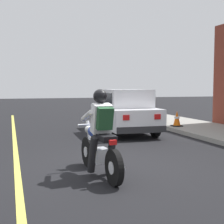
# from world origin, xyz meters

# --- Properties ---
(ground_plane) EXTENTS (80.00, 80.00, 0.00)m
(ground_plane) POSITION_xyz_m (0.00, 0.00, 0.00)
(ground_plane) COLOR black
(sidewalk_curb) EXTENTS (2.60, 22.00, 0.14)m
(sidewalk_curb) POSITION_xyz_m (5.06, 3.00, 0.07)
(sidewalk_curb) COLOR gray
(sidewalk_curb) RESTS_ON ground
(lane_stripe) EXTENTS (0.12, 19.80, 0.01)m
(lane_stripe) POSITION_xyz_m (-1.80, 3.00, 0.00)
(lane_stripe) COLOR #D1C64C
(lane_stripe) RESTS_ON ground
(motorcycle_with_rider) EXTENTS (0.59, 2.02, 1.62)m
(motorcycle_with_rider) POSITION_xyz_m (-0.32, -0.54, 0.68)
(motorcycle_with_rider) COLOR black
(motorcycle_with_rider) RESTS_ON ground
(car_hatchback) EXTENTS (1.81, 3.85, 1.57)m
(car_hatchback) POSITION_xyz_m (1.99, 4.40, 0.77)
(car_hatchback) COLOR black
(car_hatchback) RESTS_ON ground
(traffic_cone) EXTENTS (0.36, 0.36, 0.60)m
(traffic_cone) POSITION_xyz_m (4.20, 4.51, 0.43)
(traffic_cone) COLOR black
(traffic_cone) RESTS_ON sidewalk_curb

